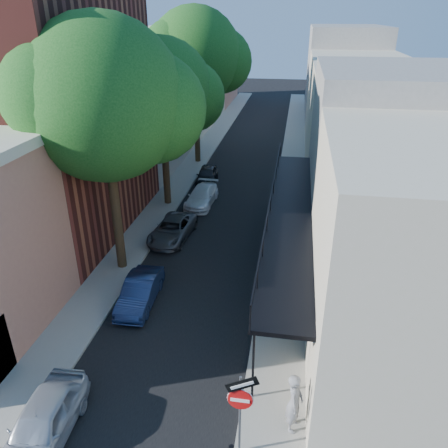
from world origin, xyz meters
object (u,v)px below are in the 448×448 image
at_px(oak_far, 202,57).
at_px(oak_near, 116,102).
at_px(pedestrian, 294,403).
at_px(parked_car_a, 42,424).
at_px(oak_mid, 169,92).
at_px(parked_car_d, 202,196).
at_px(parked_car_c, 172,229).
at_px(parked_car_b, 140,292).
at_px(parked_car_e, 207,175).
at_px(sign_post, 240,402).

bearing_deg(oak_far, oak_near, -90.04).
bearing_deg(pedestrian, parked_car_a, 107.97).
distance_m(oak_mid, parked_car_d, 6.73).
bearing_deg(oak_mid, oak_far, 89.59).
bearing_deg(parked_car_c, oak_mid, 108.76).
relative_size(parked_car_c, pedestrian, 2.02).
height_order(parked_car_b, parked_car_e, parked_car_e).
height_order(oak_mid, parked_car_b, oak_mid).
bearing_deg(parked_car_d, sign_post, -72.05).
bearing_deg(sign_post, parked_car_b, 128.57).
height_order(sign_post, parked_car_d, sign_post).
bearing_deg(sign_post, parked_car_a, -175.52).
xyz_separation_m(parked_car_c, pedestrian, (6.79, -11.33, 0.55)).
distance_m(oak_near, pedestrian, 13.29).
relative_size(sign_post, parked_car_d, 0.76).
relative_size(parked_car_a, parked_car_b, 1.08).
bearing_deg(parked_car_e, parked_car_b, -93.41).
height_order(oak_far, parked_car_a, oak_far).
bearing_deg(parked_car_b, parked_car_d, 86.12).
height_order(parked_car_a, parked_car_e, parked_car_a).
relative_size(parked_car_e, pedestrian, 1.77).
xyz_separation_m(parked_car_a, parked_car_e, (0.38, 21.77, -0.06)).
xyz_separation_m(oak_mid, parked_car_a, (0.96, -17.70, -6.40)).
relative_size(parked_car_b, parked_car_e, 1.02).
bearing_deg(parked_car_b, pedestrian, -41.23).
relative_size(oak_far, pedestrian, 6.02).
bearing_deg(parked_car_d, oak_mid, -175.32).
distance_m(sign_post, oak_mid, 19.14).
distance_m(parked_car_c, pedestrian, 13.22).
relative_size(oak_mid, parked_car_c, 2.56).
xyz_separation_m(oak_near, parked_car_d, (1.76, 8.04, -7.31)).
bearing_deg(pedestrian, oak_near, 49.95).
height_order(oak_near, pedestrian, oak_near).
bearing_deg(parked_car_d, oak_far, 103.58).
bearing_deg(oak_far, parked_car_d, -78.99).
bearing_deg(parked_car_a, parked_car_e, 85.88).
bearing_deg(parked_car_c, parked_car_b, -82.99).
relative_size(parked_car_a, pedestrian, 1.94).
bearing_deg(sign_post, oak_far, 103.91).
bearing_deg(parked_car_e, pedestrian, -75.69).
relative_size(sign_post, pedestrian, 1.51).
relative_size(sign_post, oak_far, 0.25).
bearing_deg(parked_car_e, oak_near, -100.06).
bearing_deg(sign_post, oak_near, 125.09).
bearing_deg(sign_post, parked_car_c, 113.33).
relative_size(sign_post, oak_mid, 0.29).
xyz_separation_m(oak_mid, pedestrian, (8.02, -16.17, -5.95)).
bearing_deg(sign_post, pedestrian, 36.91).
bearing_deg(parked_car_e, parked_car_c, -94.70).
bearing_deg(parked_car_e, parked_car_a, -94.94).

